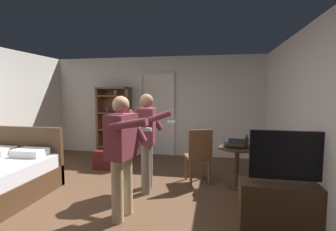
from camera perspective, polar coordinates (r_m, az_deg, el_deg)
ground_plane at (r=3.83m, az=-14.74°, el=-20.04°), size 6.87×6.87×0.00m
wall_back at (r=6.48m, az=-2.82°, el=2.15°), size 5.70×0.12×2.54m
wall_right at (r=3.37m, az=32.76°, el=-1.64°), size 0.12×6.49×2.54m
doorway_frame at (r=6.40m, az=-2.60°, el=1.70°), size 0.93×0.08×2.13m
bookshelf at (r=6.63m, az=-12.25°, el=-0.66°), size 0.88×0.32×1.76m
tv_flatscreen at (r=3.42m, az=26.55°, el=-17.24°), size 1.19×0.40×1.19m
side_table at (r=4.46m, az=15.60°, el=-9.88°), size 0.64×0.64×0.70m
laptop at (r=4.35m, az=15.22°, el=-6.45°), size 0.38×0.39×0.15m
bottle_on_table at (r=4.33m, az=17.65°, el=-6.02°), size 0.06×0.06×0.22m
wooden_chair at (r=4.47m, az=7.13°, el=-8.74°), size 0.54×0.54×0.99m
person_blue_shirt at (r=3.23m, az=-10.47°, el=-7.58°), size 0.65×0.66×1.58m
person_striped_shirt at (r=4.08m, az=-4.78°, el=-4.52°), size 0.67×0.63×1.61m
suitcase_dark at (r=6.15m, az=-11.43°, el=-8.49°), size 0.60×0.38×0.34m
suitcase_small at (r=5.53m, az=-13.65°, el=-9.78°), size 0.56×0.34×0.40m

